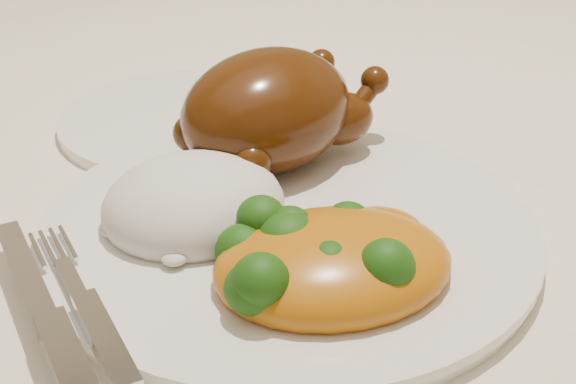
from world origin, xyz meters
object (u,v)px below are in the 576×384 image
side_plate (190,120)px  roast_chicken (272,109)px  dinner_plate (288,230)px  dining_table (95,294)px

side_plate → roast_chicken: roast_chicken is taller
roast_chicken → side_plate: bearing=82.5°
dinner_plate → dining_table: bearing=121.0°
dinner_plate → side_plate: 0.19m
dining_table → dinner_plate: dinner_plate is taller
dining_table → dinner_plate: 0.20m
dining_table → dinner_plate: bearing=-59.0°
dining_table → dinner_plate: size_ratio=5.44×
side_plate → roast_chicken: size_ratio=1.22×
dining_table → roast_chicken: (0.12, -0.07, 0.15)m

